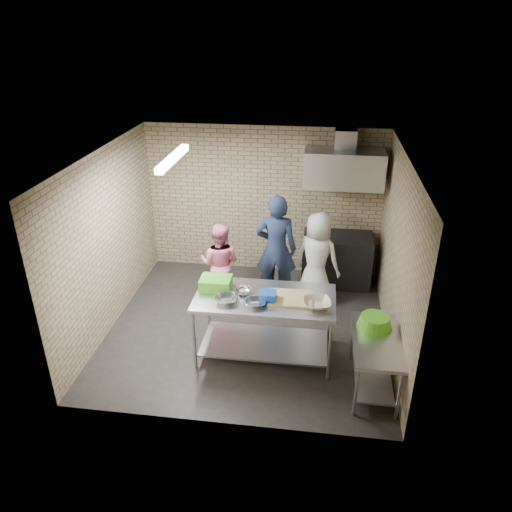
{
  "coord_description": "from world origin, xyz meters",
  "views": [
    {
      "loc": [
        0.98,
        -6.26,
        4.4
      ],
      "look_at": [
        0.1,
        0.2,
        1.15
      ],
      "focal_mm": 34.43,
      "sensor_mm": 36.0,
      "label": 1
    }
  ],
  "objects_px": {
    "blue_tub": "(268,296)",
    "woman_white": "(317,258)",
    "bottle_green": "(370,171)",
    "man_navy": "(276,249)",
    "prep_table": "(265,326)",
    "side_counter": "(374,363)",
    "green_basin": "(375,322)",
    "stove": "(336,259)",
    "green_crate": "(216,283)",
    "bottle_red": "(346,169)",
    "woman_pink": "(220,264)"
  },
  "relations": [
    {
      "from": "prep_table",
      "to": "blue_tub",
      "type": "relative_size",
      "value": 9.0
    },
    {
      "from": "green_basin",
      "to": "bottle_red",
      "type": "distance_m",
      "value": 3.01
    },
    {
      "from": "prep_table",
      "to": "bottle_green",
      "type": "bearing_deg",
      "value": 59.59
    },
    {
      "from": "green_crate",
      "to": "woman_pink",
      "type": "relative_size",
      "value": 0.3
    },
    {
      "from": "blue_tub",
      "to": "bottle_red",
      "type": "xyz_separation_m",
      "value": [
        1.02,
        2.6,
        1.01
      ]
    },
    {
      "from": "blue_tub",
      "to": "bottle_green",
      "type": "bearing_deg",
      "value": 61.4
    },
    {
      "from": "blue_tub",
      "to": "bottle_red",
      "type": "bearing_deg",
      "value": 68.63
    },
    {
      "from": "green_basin",
      "to": "woman_white",
      "type": "bearing_deg",
      "value": 113.02
    },
    {
      "from": "green_crate",
      "to": "prep_table",
      "type": "bearing_deg",
      "value": -9.73
    },
    {
      "from": "green_basin",
      "to": "woman_white",
      "type": "height_order",
      "value": "woman_white"
    },
    {
      "from": "blue_tub",
      "to": "green_basin",
      "type": "bearing_deg",
      "value": -5.72
    },
    {
      "from": "stove",
      "to": "man_navy",
      "type": "xyz_separation_m",
      "value": [
        -1.02,
        -0.72,
        0.48
      ]
    },
    {
      "from": "stove",
      "to": "woman_pink",
      "type": "relative_size",
      "value": 0.86
    },
    {
      "from": "man_navy",
      "to": "woman_pink",
      "type": "xyz_separation_m",
      "value": [
        -0.9,
        -0.19,
        -0.23
      ]
    },
    {
      "from": "bottle_red",
      "to": "bottle_green",
      "type": "relative_size",
      "value": 1.2
    },
    {
      "from": "green_basin",
      "to": "bottle_red",
      "type": "height_order",
      "value": "bottle_red"
    },
    {
      "from": "bottle_green",
      "to": "woman_white",
      "type": "bearing_deg",
      "value": -130.95
    },
    {
      "from": "blue_tub",
      "to": "woman_white",
      "type": "height_order",
      "value": "woman_white"
    },
    {
      "from": "green_basin",
      "to": "bottle_green",
      "type": "relative_size",
      "value": 3.07
    },
    {
      "from": "green_crate",
      "to": "bottle_red",
      "type": "relative_size",
      "value": 2.35
    },
    {
      "from": "stove",
      "to": "woman_white",
      "type": "height_order",
      "value": "woman_white"
    },
    {
      "from": "side_counter",
      "to": "bottle_green",
      "type": "relative_size",
      "value": 8.0
    },
    {
      "from": "bottle_green",
      "to": "woman_white",
      "type": "height_order",
      "value": "bottle_green"
    },
    {
      "from": "blue_tub",
      "to": "man_navy",
      "type": "height_order",
      "value": "man_navy"
    },
    {
      "from": "stove",
      "to": "bottle_green",
      "type": "relative_size",
      "value": 8.0
    },
    {
      "from": "prep_table",
      "to": "side_counter",
      "type": "xyz_separation_m",
      "value": [
        1.47,
        -0.49,
        -0.1
      ]
    },
    {
      "from": "stove",
      "to": "green_crate",
      "type": "bearing_deg",
      "value": -128.75
    },
    {
      "from": "side_counter",
      "to": "green_crate",
      "type": "relative_size",
      "value": 2.84
    },
    {
      "from": "man_navy",
      "to": "woman_white",
      "type": "distance_m",
      "value": 0.69
    },
    {
      "from": "side_counter",
      "to": "man_navy",
      "type": "bearing_deg",
      "value": 125.82
    },
    {
      "from": "prep_table",
      "to": "side_counter",
      "type": "height_order",
      "value": "prep_table"
    },
    {
      "from": "stove",
      "to": "green_basin",
      "type": "relative_size",
      "value": 2.61
    },
    {
      "from": "bottle_red",
      "to": "woman_white",
      "type": "distance_m",
      "value": 1.59
    },
    {
      "from": "side_counter",
      "to": "blue_tub",
      "type": "relative_size",
      "value": 5.68
    },
    {
      "from": "green_crate",
      "to": "bottle_green",
      "type": "height_order",
      "value": "bottle_green"
    },
    {
      "from": "green_basin",
      "to": "bottle_red",
      "type": "relative_size",
      "value": 2.56
    },
    {
      "from": "prep_table",
      "to": "woman_pink",
      "type": "relative_size",
      "value": 1.36
    },
    {
      "from": "bottle_green",
      "to": "woman_white",
      "type": "distance_m",
      "value": 1.73
    },
    {
      "from": "side_counter",
      "to": "green_basin",
      "type": "distance_m",
      "value": 0.52
    },
    {
      "from": "prep_table",
      "to": "bottle_green",
      "type": "height_order",
      "value": "bottle_green"
    },
    {
      "from": "prep_table",
      "to": "side_counter",
      "type": "relative_size",
      "value": 1.58
    },
    {
      "from": "man_navy",
      "to": "prep_table",
      "type": "bearing_deg",
      "value": 89.84
    },
    {
      "from": "woman_white",
      "to": "bottle_red",
      "type": "bearing_deg",
      "value": -88.29
    },
    {
      "from": "woman_pink",
      "to": "man_navy",
      "type": "bearing_deg",
      "value": -159.68
    },
    {
      "from": "woman_white",
      "to": "green_basin",
      "type": "bearing_deg",
      "value": 138.05
    },
    {
      "from": "green_crate",
      "to": "man_navy",
      "type": "bearing_deg",
      "value": 63.8
    },
    {
      "from": "prep_table",
      "to": "woman_white",
      "type": "distance_m",
      "value": 1.75
    },
    {
      "from": "prep_table",
      "to": "green_basin",
      "type": "xyz_separation_m",
      "value": [
        1.45,
        -0.24,
        0.36
      ]
    },
    {
      "from": "side_counter",
      "to": "bottle_green",
      "type": "distance_m",
      "value": 3.41
    },
    {
      "from": "bottle_red",
      "to": "woman_pink",
      "type": "height_order",
      "value": "bottle_red"
    }
  ]
}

